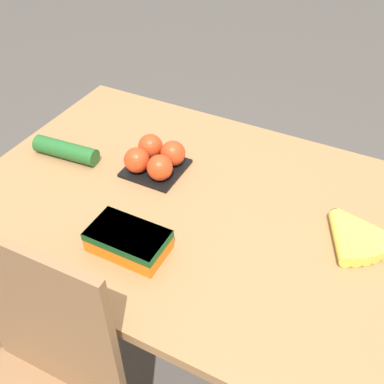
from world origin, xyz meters
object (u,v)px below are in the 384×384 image
object	(u,v)px
tomato_pack	(155,158)
carrot_bag	(128,239)
banana_bunch	(354,234)
cucumber_near	(66,150)

from	to	relation	value
tomato_pack	carrot_bag	distance (m)	0.32
banana_bunch	cucumber_near	size ratio (longest dim) A/B	0.85
tomato_pack	cucumber_near	world-z (taller)	tomato_pack
tomato_pack	carrot_bag	world-z (taller)	tomato_pack
banana_bunch	tomato_pack	xyz separation A→B (m)	(0.58, -0.02, 0.02)
tomato_pack	cucumber_near	distance (m)	0.28
banana_bunch	carrot_bag	xyz separation A→B (m)	(0.48, 0.28, 0.02)
banana_bunch	carrot_bag	bearing A→B (deg)	30.67
carrot_bag	banana_bunch	bearing A→B (deg)	-149.33
banana_bunch	cucumber_near	distance (m)	0.86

